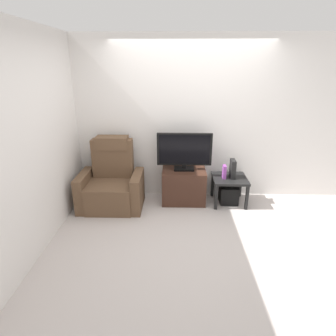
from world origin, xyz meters
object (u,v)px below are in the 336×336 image
object	(u,v)px
television	(184,151)
subwoofer_box	(228,194)
side_table	(230,182)
game_console	(233,169)
tv_stand	(184,185)
recliner_armchair	(112,183)
book_upright	(224,172)

from	to	relation	value
television	subwoofer_box	world-z (taller)	television
side_table	game_console	distance (m)	0.22
tv_stand	side_table	xyz separation A→B (m)	(0.74, -0.04, 0.09)
recliner_armchair	side_table	distance (m)	1.89
tv_stand	recliner_armchair	distance (m)	1.16
tv_stand	recliner_armchair	bearing A→B (deg)	-171.98
tv_stand	book_upright	world-z (taller)	book_upright
television	recliner_armchair	bearing A→B (deg)	-171.05
television	subwoofer_box	bearing A→B (deg)	-4.27
recliner_armchair	subwoofer_box	size ratio (longest dim) A/B	3.72
tv_stand	book_upright	bearing A→B (deg)	-5.02
television	game_console	bearing A→B (deg)	-3.34
side_table	subwoofer_box	distance (m)	0.23
recliner_armchair	game_console	world-z (taller)	recliner_armchair
tv_stand	side_table	size ratio (longest dim) A/B	1.29
side_table	game_console	xyz separation A→B (m)	(0.04, 0.01, 0.22)
television	book_upright	size ratio (longest dim) A/B	4.08
tv_stand	television	size ratio (longest dim) A/B	0.81
television	book_upright	bearing A→B (deg)	-6.71
book_upright	subwoofer_box	bearing A→B (deg)	11.31
recliner_armchair	side_table	xyz separation A→B (m)	(1.89, 0.13, -0.00)
television	side_table	bearing A→B (deg)	-4.27
television	subwoofer_box	distance (m)	1.03
subwoofer_box	book_upright	bearing A→B (deg)	-168.69
tv_stand	subwoofer_box	world-z (taller)	tv_stand
recliner_armchair	game_console	size ratio (longest dim) A/B	3.67
television	game_console	distance (m)	0.82
book_upright	game_console	bearing A→B (deg)	12.53
television	tv_stand	bearing A→B (deg)	-90.00
tv_stand	subwoofer_box	bearing A→B (deg)	-2.79
television	side_table	distance (m)	0.89
tv_stand	subwoofer_box	xyz separation A→B (m)	(0.74, -0.04, -0.13)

